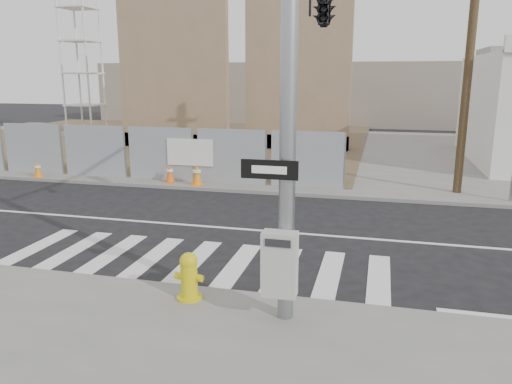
% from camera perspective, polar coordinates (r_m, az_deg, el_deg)
% --- Properties ---
extents(ground, '(100.00, 100.00, 0.00)m').
position_cam_1_polar(ground, '(13.51, -3.26, -4.15)').
color(ground, black).
rests_on(ground, ground).
extents(sidewalk_far, '(50.00, 20.00, 0.12)m').
position_cam_1_polar(sidewalk_far, '(26.87, 5.68, 4.69)').
color(sidewalk_far, slate).
rests_on(sidewalk_far, ground).
extents(signal_pole, '(0.96, 5.87, 7.00)m').
position_cam_1_polar(signal_pole, '(10.36, 6.70, 17.29)').
color(signal_pole, gray).
rests_on(signal_pole, sidewalk_near).
extents(chain_link_fence, '(24.60, 0.04, 2.00)m').
position_cam_1_polar(chain_link_fence, '(22.36, -24.50, 4.58)').
color(chain_link_fence, gray).
rests_on(chain_link_fence, sidewalk_far).
extents(concrete_wall_left, '(6.00, 1.30, 8.00)m').
position_cam_1_polar(concrete_wall_left, '(27.62, -9.28, 11.72)').
color(concrete_wall_left, '#7D674B').
rests_on(concrete_wall_left, sidewalk_far).
extents(concrete_wall_right, '(5.50, 1.30, 8.00)m').
position_cam_1_polar(concrete_wall_right, '(26.74, 4.79, 11.80)').
color(concrete_wall_right, '#7D674B').
rests_on(concrete_wall_right, sidewalk_far).
extents(utility_pole_right, '(1.60, 0.28, 10.00)m').
position_cam_1_polar(utility_pole_right, '(18.02, 23.40, 15.94)').
color(utility_pole_right, '#4B3B23').
rests_on(utility_pole_right, sidewalk_far).
extents(fire_hydrant, '(0.56, 0.56, 0.87)m').
position_cam_1_polar(fire_hydrant, '(9.06, -7.67, -9.50)').
color(fire_hydrant, '#CABC0B').
rests_on(fire_hydrant, sidewalk_near).
extents(traffic_cone_b, '(0.39, 0.39, 0.64)m').
position_cam_1_polar(traffic_cone_b, '(21.30, -23.68, 2.40)').
color(traffic_cone_b, orange).
rests_on(traffic_cone_b, sidewalk_far).
extents(traffic_cone_c, '(0.44, 0.44, 0.70)m').
position_cam_1_polar(traffic_cone_c, '(18.85, -9.84, 2.12)').
color(traffic_cone_c, '#E85E0C').
rests_on(traffic_cone_c, sidewalk_far).
extents(traffic_cone_d, '(0.47, 0.47, 0.80)m').
position_cam_1_polar(traffic_cone_d, '(18.19, -6.78, 1.98)').
color(traffic_cone_d, orange).
rests_on(traffic_cone_d, sidewalk_far).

